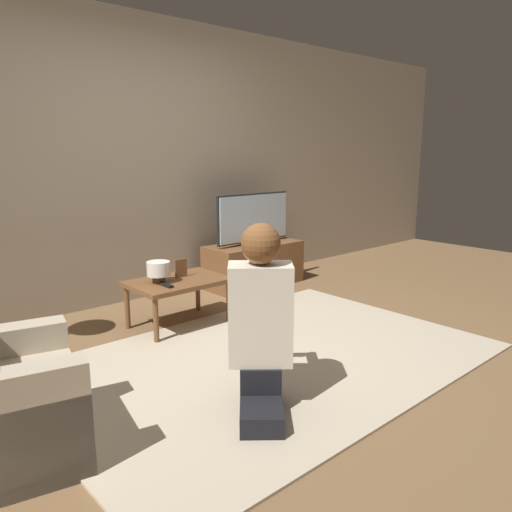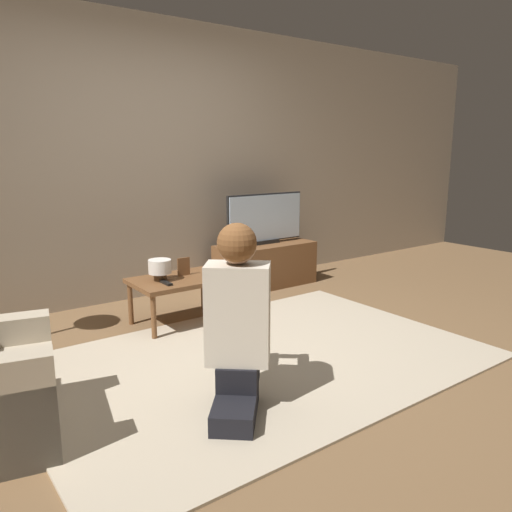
{
  "view_description": "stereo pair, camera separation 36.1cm",
  "coord_description": "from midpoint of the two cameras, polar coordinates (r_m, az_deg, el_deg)",
  "views": [
    {
      "loc": [
        -2.18,
        -2.29,
        1.4
      ],
      "look_at": [
        0.37,
        0.56,
        0.58
      ],
      "focal_mm": 35.0,
      "sensor_mm": 36.0,
      "label": 1
    },
    {
      "loc": [
        -1.9,
        -2.52,
        1.4
      ],
      "look_at": [
        0.37,
        0.56,
        0.58
      ],
      "focal_mm": 35.0,
      "sensor_mm": 36.0,
      "label": 2
    }
  ],
  "objects": [
    {
      "name": "ground_plane",
      "position": [
        3.45,
        -1.4,
        -11.92
      ],
      "size": [
        10.0,
        10.0,
        0.0
      ],
      "primitive_type": "plane",
      "color": "brown"
    },
    {
      "name": "wall_back",
      "position": [
        4.79,
        -16.88,
        10.34
      ],
      "size": [
        10.0,
        0.06,
        2.6
      ],
      "color": "tan",
      "rests_on": "ground_plane"
    },
    {
      "name": "rug",
      "position": [
        3.44,
        -1.4,
        -11.8
      ],
      "size": [
        2.96,
        1.98,
        0.02
      ],
      "color": "#BCAD93",
      "rests_on": "ground_plane"
    },
    {
      "name": "tv_stand",
      "position": [
        5.23,
        -2.24,
        -0.99
      ],
      "size": [
        1.04,
        0.46,
        0.45
      ],
      "color": "brown",
      "rests_on": "ground_plane"
    },
    {
      "name": "tv",
      "position": [
        5.14,
        -2.3,
        4.31
      ],
      "size": [
        0.93,
        0.08,
        0.52
      ],
      "color": "black",
      "rests_on": "tv_stand"
    },
    {
      "name": "coffee_table",
      "position": [
        4.07,
        -11.42,
        -3.31
      ],
      "size": [
        0.76,
        0.52,
        0.38
      ],
      "color": "brown",
      "rests_on": "ground_plane"
    },
    {
      "name": "person_kneeling",
      "position": [
        2.67,
        -3.39,
        -6.88
      ],
      "size": [
        0.68,
        0.74,
        1.02
      ],
      "rotation": [
        0.0,
        0.0,
        2.43
      ],
      "color": "black",
      "rests_on": "rug"
    },
    {
      "name": "picture_frame",
      "position": [
        4.11,
        -11.07,
        -1.41
      ],
      "size": [
        0.11,
        0.01,
        0.15
      ],
      "color": "brown",
      "rests_on": "coffee_table"
    },
    {
      "name": "table_lamp",
      "position": [
        3.97,
        -13.67,
        -1.61
      ],
      "size": [
        0.18,
        0.18,
        0.17
      ],
      "color": "#4C3823",
      "rests_on": "coffee_table"
    },
    {
      "name": "remote",
      "position": [
        3.88,
        -12.87,
        -3.29
      ],
      "size": [
        0.04,
        0.15,
        0.02
      ],
      "color": "black",
      "rests_on": "coffee_table"
    }
  ]
}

